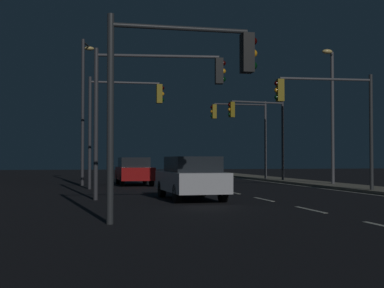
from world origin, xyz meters
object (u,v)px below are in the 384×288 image
object	(u,v)px
car	(191,177)
traffic_light_mid_left	(242,124)
traffic_light_far_left	(328,107)
street_lamp_across_street	(332,104)
street_lamp_median	(84,100)
traffic_light_near_right	(179,78)
car_oncoming	(134,171)
traffic_light_far_center	(122,111)
traffic_light_overhead_east	(259,122)
traffic_light_far_right	(153,92)

from	to	relation	value
car	traffic_light_mid_left	world-z (taller)	traffic_light_mid_left
traffic_light_far_left	street_lamp_across_street	bearing A→B (deg)	61.75
car	street_lamp_across_street	bearing A→B (deg)	38.49
street_lamp_median	traffic_light_mid_left	bearing A→B (deg)	21.42
car	traffic_light_far_left	world-z (taller)	traffic_light_far_left
traffic_light_near_right	street_lamp_median	world-z (taller)	street_lamp_median
car_oncoming	traffic_light_far_left	bearing A→B (deg)	-50.19
car_oncoming	street_lamp_across_street	size ratio (longest dim) A/B	0.62
car_oncoming	traffic_light_far_left	distance (m)	12.08
traffic_light_near_right	traffic_light_mid_left	world-z (taller)	traffic_light_mid_left
car_oncoming	traffic_light_mid_left	size ratio (longest dim) A/B	0.83
traffic_light_near_right	street_lamp_median	distance (m)	18.27
car	street_lamp_median	size ratio (longest dim) A/B	0.54
traffic_light_far_left	traffic_light_mid_left	world-z (taller)	traffic_light_mid_left
traffic_light_far_center	traffic_light_far_left	bearing A→B (deg)	-31.93
traffic_light_far_left	traffic_light_far_center	size ratio (longest dim) A/B	0.91
traffic_light_far_left	street_lamp_median	world-z (taller)	street_lamp_median
traffic_light_near_right	traffic_light_overhead_east	world-z (taller)	traffic_light_overhead_east
car_oncoming	street_lamp_across_street	xyz separation A→B (m)	(10.28, -3.85, 3.63)
traffic_light_far_left	traffic_light_far_right	world-z (taller)	traffic_light_far_right
car	traffic_light_near_right	xyz separation A→B (m)	(-1.66, -6.60, 2.57)
car_oncoming	street_lamp_median	bearing A→B (deg)	175.45
car_oncoming	traffic_light_near_right	size ratio (longest dim) A/B	0.92
traffic_light_mid_left	street_lamp_across_street	bearing A→B (deg)	-73.17
traffic_light_far_left	traffic_light_near_right	distance (m)	12.07
traffic_light_far_right	traffic_light_mid_left	size ratio (longest dim) A/B	1.04
street_lamp_median	traffic_light_far_left	bearing A→B (deg)	-41.79
traffic_light_far_center	street_lamp_across_street	xyz separation A→B (m)	(11.25, -0.13, 0.56)
traffic_light_far_left	traffic_light_overhead_east	xyz separation A→B (m)	(0.56, 10.63, 0.07)
car	traffic_light_far_left	bearing A→B (deg)	18.97
car	traffic_light_overhead_east	world-z (taller)	traffic_light_overhead_east
traffic_light_far_left	traffic_light_mid_left	bearing A→B (deg)	88.82
traffic_light_overhead_east	traffic_light_far_center	distance (m)	10.51
traffic_light_far_left	traffic_light_overhead_east	world-z (taller)	traffic_light_overhead_east
car	traffic_light_overhead_east	distance (m)	15.01
traffic_light_overhead_east	street_lamp_median	bearing A→B (deg)	-172.67
traffic_light_near_right	traffic_light_far_right	bearing A→B (deg)	87.34
traffic_light_far_left	street_lamp_across_street	xyz separation A→B (m)	(2.77, 5.15, 0.72)
street_lamp_median	traffic_light_overhead_east	bearing A→B (deg)	7.33
car	traffic_light_mid_left	bearing A→B (deg)	66.45
traffic_light_mid_left	street_lamp_across_street	world-z (taller)	street_lamp_across_street
street_lamp_across_street	street_lamp_median	size ratio (longest dim) A/B	0.87
traffic_light_overhead_east	traffic_light_mid_left	xyz separation A→B (m)	(-0.28, 2.76, 0.10)
traffic_light_far_left	traffic_light_far_center	xyz separation A→B (m)	(-8.48, 5.28, 0.16)
car_oncoming	traffic_light_near_right	xyz separation A→B (m)	(-0.70, -17.86, 2.57)
traffic_light_far_left	car	bearing A→B (deg)	-161.03
traffic_light_overhead_east	traffic_light_far_left	bearing A→B (deg)	-93.02
traffic_light_far_left	traffic_light_near_right	size ratio (longest dim) A/B	1.05
car	traffic_light_near_right	bearing A→B (deg)	-104.14
traffic_light_mid_left	street_lamp_median	world-z (taller)	street_lamp_median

